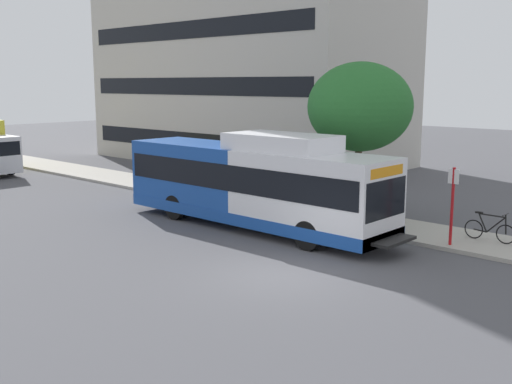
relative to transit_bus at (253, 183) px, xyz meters
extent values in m
plane|color=#4C4C51|center=(-3.70, 3.40, -1.70)|extent=(120.00, 120.00, 0.00)
cube|color=#A8A399|center=(3.30, 1.40, -1.63)|extent=(3.00, 56.00, 0.14)
cube|color=white|center=(0.00, -2.82, -0.02)|extent=(2.54, 5.80, 2.73)
cube|color=#19479E|center=(0.00, 2.98, -0.02)|extent=(2.54, 5.80, 2.73)
cube|color=#19479E|center=(0.00, 0.08, -1.16)|extent=(2.57, 11.60, 0.44)
cube|color=black|center=(0.00, 0.08, 0.35)|extent=(2.58, 11.25, 0.96)
cube|color=black|center=(0.00, -5.68, 0.15)|extent=(2.34, 0.10, 1.24)
cube|color=orange|center=(0.00, -5.69, 1.02)|extent=(1.91, 0.08, 0.32)
cube|color=white|center=(0.00, -1.37, 1.65)|extent=(2.16, 4.06, 0.60)
cube|color=black|center=(0.00, -6.07, -1.15)|extent=(1.78, 0.60, 0.10)
cylinder|color=black|center=(-1.13, -3.51, -1.20)|extent=(0.30, 1.00, 1.00)
cylinder|color=black|center=(1.13, -3.51, -1.20)|extent=(0.30, 1.00, 1.00)
cylinder|color=black|center=(-1.13, 3.27, -1.20)|extent=(0.30, 1.00, 1.00)
cylinder|color=black|center=(1.13, 3.27, -1.20)|extent=(0.30, 1.00, 1.00)
cylinder|color=red|center=(2.21, -6.89, -0.26)|extent=(0.10, 0.10, 2.60)
cube|color=white|center=(2.19, -6.89, 0.74)|extent=(0.04, 0.36, 0.48)
torus|color=black|center=(3.56, -8.20, -1.23)|extent=(0.04, 0.66, 0.66)
torus|color=black|center=(3.56, -7.10, -1.23)|extent=(0.04, 0.66, 0.66)
cylinder|color=black|center=(3.56, -7.85, -0.96)|extent=(0.05, 0.64, 0.64)
cylinder|color=black|center=(3.56, -7.40, -0.96)|extent=(0.05, 0.34, 0.62)
cylinder|color=black|center=(3.56, -7.70, -0.66)|extent=(0.05, 0.90, 0.05)
cylinder|color=black|center=(3.56, -7.33, -1.25)|extent=(0.05, 0.45, 0.08)
cylinder|color=black|center=(3.56, -8.18, -0.90)|extent=(0.05, 0.10, 0.67)
cylinder|color=black|center=(3.56, -8.15, -0.56)|extent=(0.52, 0.03, 0.03)
cube|color=black|center=(3.56, -7.25, -0.62)|extent=(0.12, 0.24, 0.06)
cylinder|color=#4C3823|center=(4.17, -1.92, -0.16)|extent=(0.28, 0.28, 2.80)
ellipsoid|color=#286B2D|center=(4.17, -1.92, 2.81)|extent=(4.18, 4.18, 3.55)
cube|color=black|center=(-1.11, 18.47, 0.05)|extent=(2.07, 0.08, 0.80)
cylinder|color=black|center=(-0.08, 19.88, -1.24)|extent=(0.26, 0.92, 0.92)
cube|color=black|center=(14.65, 14.40, 0.04)|extent=(10.53, 19.98, 1.10)
cube|color=black|center=(14.65, 14.40, 3.54)|extent=(10.53, 19.98, 1.10)
cube|color=black|center=(14.65, 14.40, 7.03)|extent=(10.53, 19.98, 1.10)
cylinder|color=#B7B7BC|center=(18.22, 30.58, 1.97)|extent=(1.10, 1.10, 7.36)
cylinder|color=#B7B7BC|center=(18.22, 30.58, 9.33)|extent=(0.91, 0.91, 7.36)
camera|label=1|loc=(-16.60, -15.49, 3.74)|focal=42.75mm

